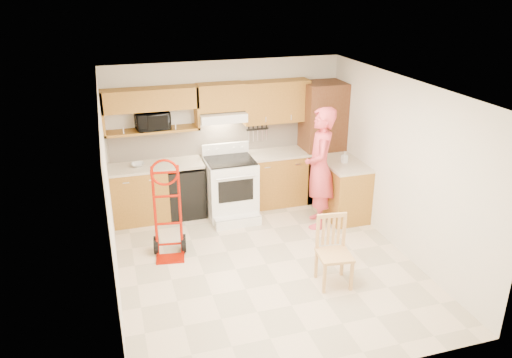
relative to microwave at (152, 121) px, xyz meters
name	(u,v)px	position (x,y,z in m)	size (l,w,h in m)	color
floor	(266,265)	(1.24, -2.08, -1.64)	(4.00, 4.50, 0.02)	beige
ceiling	(268,87)	(1.24, -2.08, 0.88)	(4.00, 4.50, 0.02)	white
wall_back	(226,134)	(1.24, 0.17, -0.38)	(4.00, 0.02, 2.50)	beige
wall_front	(344,272)	(1.24, -4.34, -0.38)	(4.00, 0.02, 2.50)	beige
wall_left	(109,201)	(-0.77, -2.08, -0.38)	(0.02, 4.50, 2.50)	beige
wall_right	(401,166)	(3.25, -2.08, -0.38)	(0.02, 4.50, 2.50)	beige
backsplash	(226,137)	(1.24, 0.15, -0.43)	(3.92, 0.03, 0.55)	beige
lower_cab_left	(139,194)	(-0.31, -0.14, -1.18)	(0.90, 0.60, 0.90)	#A76E27
dishwasher	(185,190)	(0.44, -0.14, -1.21)	(0.60, 0.60, 0.85)	black
lower_cab_right	(277,178)	(2.07, -0.14, -1.18)	(1.14, 0.60, 0.90)	#A76E27
countertop_left	(156,166)	(-0.01, -0.13, -0.71)	(1.50, 0.63, 0.04)	beige
countertop_right	(277,153)	(2.07, -0.13, -0.71)	(1.14, 0.63, 0.04)	beige
cab_return_right	(342,190)	(2.94, -0.94, -1.18)	(0.60, 1.00, 0.90)	#A76E27
countertop_return	(344,163)	(2.94, -0.94, -0.71)	(0.63, 1.00, 0.04)	beige
pantry_tall	(321,142)	(2.89, -0.14, -0.58)	(0.70, 0.60, 2.10)	brown
upper_cab_left	(150,99)	(-0.01, 0.00, 0.35)	(1.50, 0.33, 0.34)	#A76E27
upper_shelf_mw	(152,131)	(-0.01, 0.00, -0.16)	(1.50, 0.33, 0.04)	#A76E27
upper_cab_center	(220,97)	(1.12, 0.00, 0.31)	(0.76, 0.33, 0.44)	#A76E27
upper_cab_right	(276,101)	(2.07, 0.00, 0.17)	(1.14, 0.33, 0.70)	#A76E27
range_hood	(222,116)	(1.12, -0.06, 0.00)	(0.76, 0.46, 0.14)	white
knife_strip	(258,133)	(1.79, 0.12, -0.39)	(0.40, 0.05, 0.29)	black
microwave	(152,121)	(0.00, 0.00, 0.00)	(0.51, 0.35, 0.28)	black
range	(232,184)	(1.16, -0.46, -1.05)	(0.80, 1.05, 1.17)	white
person	(320,168)	(2.41, -1.15, -0.66)	(0.71, 0.47, 1.95)	#DA424F
hand_truck	(168,214)	(-0.02, -1.46, -0.96)	(0.53, 0.48, 1.34)	#A01101
dining_chair	(335,253)	(1.92, -2.79, -1.17)	(0.42, 0.46, 0.93)	tan
soap_bottle	(345,157)	(2.94, -0.94, -0.60)	(0.08, 0.09, 0.19)	white
bowl	(138,165)	(-0.30, -0.13, -0.67)	(0.20, 0.20, 0.05)	white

